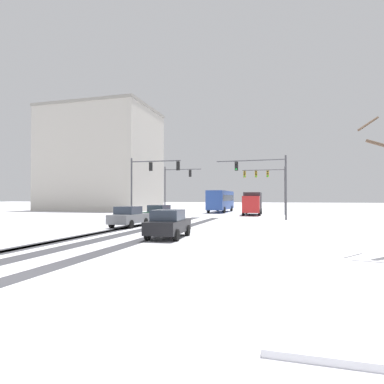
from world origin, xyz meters
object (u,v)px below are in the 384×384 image
traffic_signal_near_left (148,176)px  traffic_signal_near_right (265,176)px  car_dark_green_lead (160,214)px  box_truck_delivery (252,203)px  office_building_far_left_block (102,160)px  bus_oncoming (221,200)px  traffic_signal_far_left (175,182)px  car_black_third (169,224)px  car_grey_second (129,217)px  traffic_signal_far_right (268,180)px

traffic_signal_near_left → traffic_signal_near_right: (11.82, 1.98, -0.13)m
car_dark_green_lead → box_truck_delivery: box_truck_delivery is taller
traffic_signal_near_left → box_truck_delivery: traffic_signal_near_left is taller
car_dark_green_lead → office_building_far_left_block: size_ratio=0.22×
bus_oncoming → box_truck_delivery: bearing=-51.1°
traffic_signal_far_left → traffic_signal_near_right: 14.70m
car_dark_green_lead → car_black_third: (4.83, -10.83, 0.00)m
traffic_signal_near_right → traffic_signal_far_left: bearing=147.0°
traffic_signal_near_left → box_truck_delivery: (9.59, 12.86, -2.98)m
car_grey_second → bus_oncoming: (2.17, 27.71, 1.18)m
box_truck_delivery → car_grey_second: bearing=-110.6°
traffic_signal_far_left → car_grey_second: bearing=-82.6°
box_truck_delivery → office_building_far_left_block: office_building_far_left_block is taller
traffic_signal_near_left → traffic_signal_far_right: same height
traffic_signal_near_left → car_grey_second: size_ratio=1.58×
bus_oncoming → box_truck_delivery: bus_oncoming is taller
box_truck_delivery → car_dark_green_lead: bearing=-114.7°
traffic_signal_far_left → traffic_signal_near_right: (12.34, -8.00, 0.12)m
traffic_signal_far_left → box_truck_delivery: bearing=15.9°
traffic_signal_near_right → car_grey_second: bearing=-135.5°
bus_oncoming → box_truck_delivery: 8.97m
traffic_signal_near_left → car_black_third: (7.21, -13.61, -3.80)m
car_black_third → traffic_signal_near_right: bearing=73.5°
car_grey_second → car_dark_green_lead: bearing=83.4°
traffic_signal_far_right → box_truck_delivery: (-1.96, -0.96, -3.15)m
bus_oncoming → traffic_signal_near_left: bearing=-101.3°
traffic_signal_far_right → car_dark_green_lead: size_ratio=1.55×
traffic_signal_near_left → car_grey_second: (1.79, -7.87, -3.80)m
traffic_signal_far_right → car_black_third: size_ratio=1.55×
car_grey_second → office_building_far_left_block: office_building_far_left_block is taller
traffic_signal_near_right → traffic_signal_far_right: bearing=91.3°
box_truck_delivery → traffic_signal_near_left: bearing=-126.7°
traffic_signal_near_right → car_dark_green_lead: traffic_signal_near_right is taller
traffic_signal_far_left → car_dark_green_lead: (2.89, -12.76, -3.55)m
traffic_signal_near_left → office_building_far_left_block: bearing=130.9°
traffic_signal_far_left → bus_oncoming: size_ratio=0.59×
traffic_signal_near_right → car_dark_green_lead: (-9.45, -4.76, -3.67)m
traffic_signal_near_left → bus_oncoming: traffic_signal_near_left is taller
traffic_signal_near_right → box_truck_delivery: (-2.24, 10.88, -2.86)m
traffic_signal_near_left → car_dark_green_lead: size_ratio=1.55×
traffic_signal_near_right → car_black_third: bearing=-106.5°
car_black_third → car_dark_green_lead: bearing=114.1°
box_truck_delivery → office_building_far_left_block: size_ratio=0.39×
car_black_third → office_building_far_left_block: (-25.90, 35.20, 8.48)m
traffic_signal_far_right → bus_oncoming: bearing=141.6°
traffic_signal_far_right → traffic_signal_near_right: bearing=-88.7°
box_truck_delivery → bus_oncoming: bearing=128.9°
bus_oncoming → car_black_third: bearing=-84.4°
traffic_signal_near_right → office_building_far_left_block: 36.59m
car_grey_second → box_truck_delivery: 22.16m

